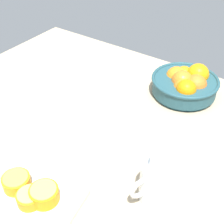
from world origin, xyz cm
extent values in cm
cube|color=tan|center=(0.00, 0.00, -1.50)|extent=(146.85, 96.04, 3.00)
cylinder|color=#234C56|center=(11.25, 28.26, 0.60)|extent=(22.17, 22.17, 1.20)
cylinder|color=#234C56|center=(11.25, 28.26, 3.96)|extent=(24.09, 24.09, 5.51)
torus|color=#234C56|center=(11.25, 28.26, 6.71)|extent=(25.29, 25.29, 1.20)
sphere|color=orange|center=(15.47, 28.15, 5.85)|extent=(8.26, 8.26, 8.26)
sphere|color=orange|center=(13.91, 33.53, 7.22)|extent=(8.41, 8.41, 8.41)
sphere|color=orange|center=(13.69, 35.02, 5.67)|extent=(8.42, 8.42, 8.42)
sphere|color=orange|center=(8.67, 32.77, 5.85)|extent=(6.56, 6.56, 6.56)
sphere|color=orange|center=(6.98, 29.81, 5.52)|extent=(8.29, 8.29, 8.29)
sphere|color=orange|center=(10.58, 26.79, 6.66)|extent=(7.92, 7.92, 7.92)
sphere|color=orange|center=(12.49, 24.21, 5.49)|extent=(7.92, 7.92, 7.92)
sphere|color=orange|center=(14.12, 22.50, 6.53)|extent=(7.32, 7.32, 7.32)
cylinder|color=white|center=(25.24, -19.76, 5.78)|extent=(9.46, 9.46, 11.55)
cylinder|color=white|center=(25.24, -19.76, 13.44)|extent=(5.34, 5.34, 3.77)
cone|color=white|center=(26.73, -16.40, 14.75)|extent=(3.88, 3.78, 2.80)
torus|color=white|center=(22.98, -24.81, 6.93)|extent=(3.65, 6.23, 6.28)
cylinder|color=gold|center=(25.24, -19.76, 3.57)|extent=(8.70, 8.70, 7.14)
cube|color=beige|center=(-0.27, -40.55, 0.82)|extent=(27.14, 23.01, 1.64)
cylinder|color=orange|center=(-0.28, -40.80, 3.21)|extent=(6.67, 6.67, 3.14)
cylinder|color=#FEB261|center=(-0.28, -40.80, 4.93)|extent=(5.87, 5.87, 0.30)
cylinder|color=orange|center=(2.59, -38.10, 3.60)|extent=(7.57, 7.57, 3.93)
cylinder|color=#FDBE56|center=(2.59, -38.10, 5.72)|extent=(6.66, 6.66, 0.30)
cylinder|color=orange|center=(-6.51, -39.26, 3.37)|extent=(7.49, 7.49, 3.47)
cylinder|color=#FAB447|center=(-6.51, -39.26, 5.26)|extent=(6.59, 6.59, 0.30)
camera|label=1|loc=(44.94, -69.10, 69.58)|focal=50.14mm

